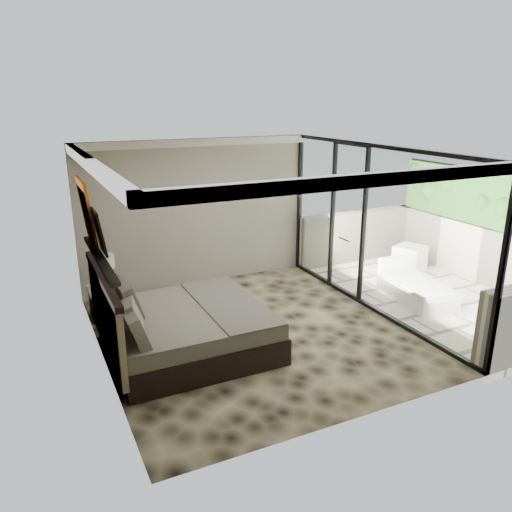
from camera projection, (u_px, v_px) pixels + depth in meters
name	position (u px, v px, depth m)	size (l,w,h in m)	color
floor	(253.00, 332.00, 7.81)	(5.00, 5.00, 0.00)	black
ceiling	(253.00, 152.00, 6.97)	(4.50, 5.00, 0.02)	silver
back_wall	(197.00, 213.00, 9.53)	(4.50, 0.02, 2.80)	gray
left_wall	(97.00, 268.00, 6.46)	(0.02, 5.00, 2.80)	gray
glass_wall	(375.00, 230.00, 8.31)	(0.08, 5.00, 2.80)	white
terrace_slab	(433.00, 296.00, 9.38)	(3.00, 5.00, 0.12)	beige
parapet_far	(488.00, 256.00, 9.75)	(0.30, 5.00, 1.10)	#BFB59B
foliage_hedge	(497.00, 201.00, 9.41)	(0.36, 4.60, 1.10)	#3E7725
picture_ledge	(100.00, 258.00, 6.54)	(0.12, 2.20, 0.05)	black
bed	(181.00, 327.00, 7.14)	(2.28, 2.20, 1.26)	black
nightstand	(106.00, 302.00, 8.29)	(0.52, 0.52, 0.52)	black
table_lamp	(105.00, 267.00, 8.07)	(0.32, 0.32, 0.58)	black
abstract_canvas	(86.00, 211.00, 7.07)	(0.04, 0.90, 0.90)	red
framed_print	(99.00, 232.00, 6.56)	(0.03, 0.50, 0.60)	black
ottoman	(409.00, 259.00, 10.48)	(0.55, 0.55, 0.55)	white
lounger	(415.00, 289.00, 9.09)	(0.98, 1.61, 0.59)	silver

